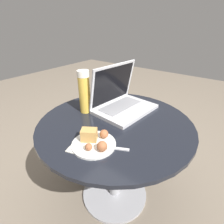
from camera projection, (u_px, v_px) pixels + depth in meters
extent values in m
plane|color=#726656|center=(115.00, 193.00, 1.10)|extent=(6.00, 6.00, 0.00)
cylinder|color=#9E9EA3|center=(115.00, 192.00, 1.10)|extent=(0.39, 0.39, 0.01)
cylinder|color=#9E9EA3|center=(115.00, 162.00, 0.98)|extent=(0.07, 0.07, 0.49)
cylinder|color=black|center=(115.00, 123.00, 0.86)|extent=(0.75, 0.75, 0.02)
cube|color=silver|center=(89.00, 142.00, 0.71)|extent=(0.19, 0.15, 0.00)
cube|color=silver|center=(125.00, 109.00, 0.95)|extent=(0.34, 0.26, 0.02)
cube|color=gray|center=(120.00, 106.00, 0.97)|extent=(0.25, 0.13, 0.00)
cube|color=silver|center=(113.00, 84.00, 0.95)|extent=(0.32, 0.08, 0.23)
cube|color=black|center=(113.00, 84.00, 0.95)|extent=(0.29, 0.07, 0.20)
cylinder|color=gold|center=(85.00, 95.00, 0.91)|extent=(0.06, 0.06, 0.19)
cylinder|color=white|center=(83.00, 74.00, 0.85)|extent=(0.06, 0.06, 0.03)
cylinder|color=silver|center=(94.00, 144.00, 0.69)|extent=(0.18, 0.18, 0.01)
cube|color=tan|center=(89.00, 135.00, 0.70)|extent=(0.07, 0.08, 0.05)
sphere|color=#9E5B38|center=(102.00, 146.00, 0.64)|extent=(0.04, 0.04, 0.04)
sphere|color=#9E5B38|center=(89.00, 147.00, 0.65)|extent=(0.03, 0.03, 0.03)
sphere|color=#9E5B38|center=(104.00, 134.00, 0.71)|extent=(0.04, 0.04, 0.04)
cube|color=silver|center=(113.00, 148.00, 0.67)|extent=(0.06, 0.12, 0.00)
cube|color=silver|center=(92.00, 145.00, 0.69)|extent=(0.04, 0.06, 0.00)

